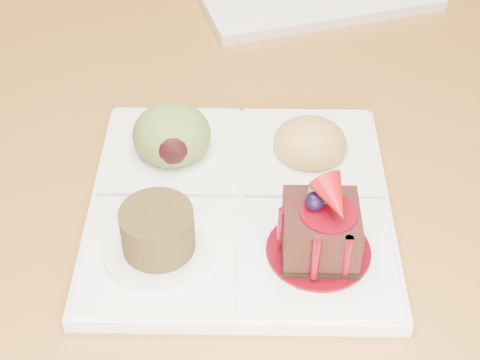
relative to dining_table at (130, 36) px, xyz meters
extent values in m
plane|color=brown|center=(0.00, 0.00, -0.68)|extent=(6.00, 6.00, 0.00)
cube|color=#A06F29|center=(0.00, 0.00, 0.05)|extent=(1.00, 1.80, 0.04)
cube|color=white|center=(0.09, -0.39, 0.07)|extent=(0.27, 0.27, 0.01)
cube|color=white|center=(0.14, -0.45, 0.08)|extent=(0.12, 0.12, 0.01)
cube|color=white|center=(0.02, -0.44, 0.08)|extent=(0.12, 0.12, 0.01)
cube|color=white|center=(0.04, -0.32, 0.08)|extent=(0.12, 0.12, 0.01)
cube|color=white|center=(0.15, -0.34, 0.08)|extent=(0.12, 0.12, 0.01)
cylinder|color=#5B030D|center=(0.14, -0.45, 0.09)|extent=(0.08, 0.08, 0.00)
cube|color=black|center=(0.14, -0.45, 0.09)|extent=(0.06, 0.06, 0.01)
cube|color=black|center=(0.14, -0.45, 0.11)|extent=(0.06, 0.06, 0.03)
cylinder|color=#5B030D|center=(0.14, -0.45, 0.13)|extent=(0.04, 0.04, 0.00)
sphere|color=black|center=(0.13, -0.45, 0.13)|extent=(0.01, 0.01, 0.01)
cone|color=#A20A0E|center=(0.14, -0.46, 0.14)|extent=(0.03, 0.04, 0.03)
cube|color=#134C1E|center=(0.14, -0.44, 0.13)|extent=(0.01, 0.02, 0.01)
cube|color=#134C1E|center=(0.13, -0.44, 0.13)|extent=(0.01, 0.02, 0.01)
cylinder|color=#5B030D|center=(0.13, -0.48, 0.11)|extent=(0.01, 0.01, 0.04)
cylinder|color=#5B030D|center=(0.15, -0.48, 0.11)|extent=(0.01, 0.01, 0.03)
cylinder|color=#5B030D|center=(0.11, -0.45, 0.11)|extent=(0.01, 0.01, 0.03)
cylinder|color=white|center=(0.02, -0.44, 0.09)|extent=(0.08, 0.08, 0.00)
cylinder|color=#4D2816|center=(0.02, -0.44, 0.11)|extent=(0.05, 0.05, 0.03)
cylinder|color=#4D2E10|center=(0.02, -0.44, 0.12)|extent=(0.04, 0.04, 0.00)
ellipsoid|color=olive|center=(0.04, -0.32, 0.10)|extent=(0.07, 0.07, 0.05)
ellipsoid|color=black|center=(0.04, -0.34, 0.10)|extent=(0.03, 0.02, 0.03)
ellipsoid|color=#BB9543|center=(0.15, -0.34, 0.09)|extent=(0.06, 0.06, 0.04)
cube|color=#CE6D0F|center=(0.17, -0.33, 0.10)|extent=(0.02, 0.02, 0.01)
cube|color=#3F7719|center=(0.15, -0.33, 0.09)|extent=(0.02, 0.02, 0.01)
cube|color=#CE6D0F|center=(0.14, -0.33, 0.10)|extent=(0.02, 0.02, 0.01)
cube|color=#3F7719|center=(0.14, -0.34, 0.09)|extent=(0.02, 0.02, 0.01)
cube|color=#CE6D0F|center=(0.15, -0.35, 0.09)|extent=(0.02, 0.02, 0.01)
cube|color=#3F7719|center=(0.16, -0.35, 0.10)|extent=(0.02, 0.02, 0.01)
camera|label=1|loc=(0.04, -0.80, 0.48)|focal=55.00mm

